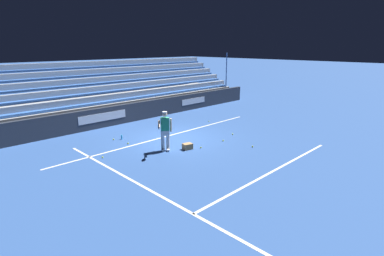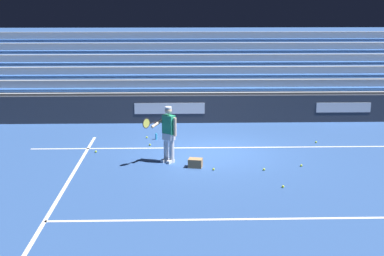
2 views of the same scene
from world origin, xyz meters
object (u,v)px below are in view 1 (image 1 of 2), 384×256
tennis_ball_stray_back (233,134)px  tennis_player (165,131)px  tennis_ball_near_player (201,147)px  tennis_ball_far_right (128,143)px  water_bottle (122,137)px  tennis_ball_midcourt (253,146)px  tennis_ball_on_baseline (223,141)px  ball_box_cardboard (188,146)px  tennis_ball_far_left (103,157)px  tennis_ball_toward_net (113,139)px  tennis_ball_by_box (209,121)px

tennis_ball_stray_back → tennis_player: bearing=-8.1°
tennis_ball_near_player → tennis_ball_far_right: 3.39m
tennis_ball_far_right → tennis_ball_near_player: bearing=125.6°
tennis_ball_far_right → water_bottle: size_ratio=0.30×
tennis_ball_midcourt → tennis_ball_on_baseline: same height
ball_box_cardboard → tennis_ball_near_player: (-0.52, 0.32, -0.10)m
tennis_ball_far_left → water_bottle: water_bottle is taller
tennis_player → tennis_ball_on_baseline: tennis_player is taller
ball_box_cardboard → tennis_ball_stray_back: size_ratio=6.06×
ball_box_cardboard → tennis_ball_on_baseline: (-1.98, 0.37, -0.10)m
tennis_ball_toward_net → tennis_ball_far_right: 1.02m
tennis_ball_on_baseline → tennis_ball_far_right: bearing=-39.3°
tennis_ball_on_baseline → tennis_ball_far_left: size_ratio=1.00×
water_bottle → ball_box_cardboard: bearing=111.4°
tennis_ball_stray_back → water_bottle: 5.51m
tennis_ball_on_baseline → tennis_ball_near_player: bearing=-2.3°
tennis_ball_midcourt → water_bottle: bearing=-55.3°
ball_box_cardboard → tennis_ball_on_baseline: bearing=169.3°
tennis_player → tennis_ball_midcourt: bearing=142.1°
tennis_ball_near_player → tennis_ball_far_right: size_ratio=1.00×
ball_box_cardboard → tennis_ball_on_baseline: size_ratio=6.06×
tennis_ball_stray_back → tennis_ball_far_left: size_ratio=1.00×
ball_box_cardboard → tennis_ball_on_baseline: ball_box_cardboard is taller
tennis_ball_stray_back → tennis_ball_near_player: 2.64m
tennis_ball_on_baseline → tennis_ball_far_right: size_ratio=1.00×
tennis_ball_stray_back → tennis_ball_midcourt: size_ratio=1.00×
tennis_ball_by_box → tennis_ball_toward_net: 5.94m
tennis_ball_midcourt → tennis_ball_far_right: bearing=-49.1°
tennis_player → tennis_ball_toward_net: size_ratio=25.98×
tennis_ball_near_player → ball_box_cardboard: bearing=-31.4°
tennis_ball_on_baseline → water_bottle: 4.88m
tennis_ball_far_left → tennis_ball_midcourt: bearing=147.3°
tennis_ball_toward_net → water_bottle: (-0.34, 0.19, 0.08)m
tennis_ball_by_box → water_bottle: water_bottle is taller
ball_box_cardboard → water_bottle: 3.50m
tennis_ball_far_left → tennis_player: bearing=155.0°
tennis_ball_by_box → tennis_ball_on_baseline: bearing=52.7°
tennis_ball_midcourt → tennis_ball_far_left: same height
tennis_ball_stray_back → tennis_ball_toward_net: size_ratio=1.00×
tennis_ball_by_box → tennis_ball_midcourt: (2.01, 4.46, 0.00)m
tennis_ball_by_box → tennis_ball_far_left: 7.50m
tennis_ball_toward_net → tennis_ball_far_left: (1.55, 1.81, 0.00)m
tennis_player → tennis_ball_far_right: 2.19m
tennis_ball_on_baseline → tennis_ball_stray_back: bearing=-163.5°
ball_box_cardboard → tennis_ball_near_player: 0.61m
tennis_player → tennis_ball_on_baseline: bearing=161.9°
tennis_ball_by_box → ball_box_cardboard: bearing=31.6°
tennis_ball_by_box → water_bottle: size_ratio=0.30×
tennis_ball_stray_back → tennis_ball_midcourt: (0.90, 1.81, 0.00)m
tennis_ball_toward_net → tennis_ball_far_right: same height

